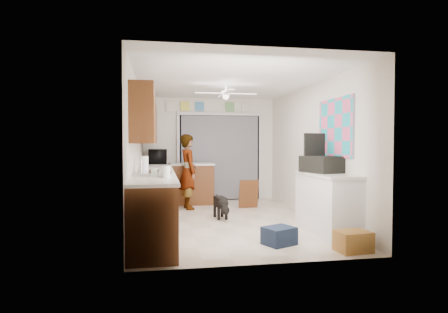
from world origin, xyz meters
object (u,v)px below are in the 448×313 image
suitcase (322,164)px  cup (163,174)px  cardboard_box (353,241)px  navy_crate (279,236)px  man (188,172)px  paper_towel_roll (144,165)px  dog (220,206)px  microwave (158,157)px

suitcase → cup: bearing=173.1°
cup → cardboard_box: size_ratio=0.27×
navy_crate → man: size_ratio=0.25×
paper_towel_roll → dog: bearing=37.2°
navy_crate → microwave: bearing=114.4°
cup → paper_towel_roll: (-0.27, 0.65, 0.09)m
microwave → suitcase: size_ratio=0.98×
dog → cup: bearing=-128.6°
paper_towel_roll → suitcase: (2.77, -0.27, -0.00)m
paper_towel_roll → navy_crate: size_ratio=0.66×
cup → cardboard_box: cup is taller
paper_towel_roll → suitcase: paper_towel_roll is taller
microwave → man: size_ratio=0.37×
suitcase → man: (-1.93, 2.41, -0.27)m
cup → paper_towel_roll: 0.71m
cup → navy_crate: size_ratio=0.28×
microwave → navy_crate: microwave is taller
microwave → cup: size_ratio=5.22×
suitcase → cardboard_box: (-0.07, -1.12, -0.94)m
microwave → paper_towel_roll: size_ratio=2.22×
microwave → suitcase: bearing=-139.1°
cup → microwave: bearing=91.4°
cardboard_box → dog: size_ratio=0.74×
navy_crate → dog: (-0.51, 1.93, 0.11)m
suitcase → cardboard_box: size_ratio=1.42×
navy_crate → dog: size_ratio=0.69×
microwave → navy_crate: bearing=-155.0°
man → cup: bearing=158.7°
suitcase → cardboard_box: 1.46m
cardboard_box → man: bearing=117.8°
dog → navy_crate: bearing=-81.2°
man → microwave: bearing=36.0°
microwave → dog: microwave is taller
microwave → paper_towel_roll: bearing=176.7°
cup → suitcase: size_ratio=0.19×
cup → man: size_ratio=0.07×
man → dog: bearing=-165.5°
cup → man: (0.56, 2.80, -0.19)m
paper_towel_roll → cardboard_box: (2.70, -1.39, -0.94)m
dog → man: bearing=108.5°
cup → navy_crate: bearing=-9.0°
paper_towel_roll → suitcase: size_ratio=0.44×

